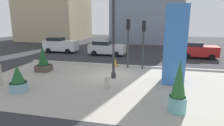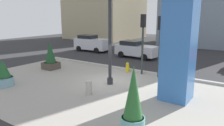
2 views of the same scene
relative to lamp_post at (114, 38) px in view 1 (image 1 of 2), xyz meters
name	(u,v)px [view 1 (image 1 of 2)]	position (x,y,z in m)	size (l,w,h in m)	color
ground_plane	(121,64)	(-0.23, 4.52, -2.98)	(60.00, 60.00, 0.00)	#2D2D30
plaza_pavement	(106,84)	(-0.23, -1.48, -2.98)	(18.00, 10.00, 0.02)	#9E998E
curb_strip	(120,65)	(-0.23, 3.64, -2.90)	(18.00, 0.24, 0.16)	#B7B2A8
lamp_post	(114,38)	(0.00, 0.00, 0.00)	(0.44, 0.44, 6.11)	#2D2D33
art_pillar_blue	(175,45)	(4.22, -0.13, -0.32)	(1.43, 1.43, 5.30)	#3870BC
potted_plant_near_right	(43,60)	(-6.16, 0.56, -2.00)	(1.09, 1.09, 2.19)	#4C4238
potted_plant_curbside	(18,80)	(-5.15, -3.91, -2.27)	(1.10, 1.10, 1.64)	#7AA8B7
potted_plant_by_pillar	(178,89)	(4.17, -4.62, -1.80)	(0.85, 0.85, 2.65)	#6BB2B2
fire_hydrant	(115,63)	(-0.58, 3.16, -2.61)	(0.36, 0.26, 0.75)	gold
concrete_bollard	(107,82)	(0.05, -2.11, -2.60)	(0.36, 0.36, 0.75)	#B2ADA3
traffic_light_corner	(144,37)	(1.91, 3.14, -0.15)	(0.28, 0.42, 4.18)	#333833
traffic_light_far_side	(128,35)	(0.58, 3.25, -0.06)	(0.28, 0.42, 4.30)	#333833
car_curb_east	(198,50)	(7.50, 9.31, -2.10)	(3.99, 2.12, 1.73)	red
car_far_lane	(106,48)	(-2.80, 8.66, -2.13)	(4.37, 2.14, 1.68)	silver
car_intersection	(60,45)	(-9.04, 9.17, -2.02)	(4.24, 2.03, 1.90)	silver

